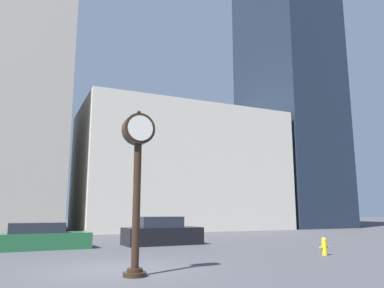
{
  "coord_description": "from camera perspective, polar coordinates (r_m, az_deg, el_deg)",
  "views": [
    {
      "loc": [
        -2.76,
        -11.48,
        1.72
      ],
      "look_at": [
        7.38,
        10.8,
        6.16
      ],
      "focal_mm": 35.0,
      "sensor_mm": 36.0,
      "label": 1
    }
  ],
  "objects": [
    {
      "name": "building_glass_modern",
      "position": [
        48.49,
        14.18,
        9.05
      ],
      "size": [
        8.0,
        12.0,
        35.01
      ],
      "color": "#1E2838",
      "rests_on": "ground_plane"
    },
    {
      "name": "building_tall_tower",
      "position": [
        38.73,
        -26.71,
        14.23
      ],
      "size": [
        11.1,
        12.0,
        34.14
      ],
      "color": "#ADA393",
      "rests_on": "ground_plane"
    },
    {
      "name": "car_green",
      "position": [
        19.36,
        -22.2,
        -13.1
      ],
      "size": [
        4.48,
        1.95,
        1.22
      ],
      "rotation": [
        0.0,
        0.0,
        0.03
      ],
      "color": "#236038",
      "rests_on": "ground_plane"
    },
    {
      "name": "fire_hydrant_near",
      "position": [
        16.44,
        19.51,
        -14.46
      ],
      "size": [
        0.47,
        0.21,
        0.7
      ],
      "color": "yellow",
      "rests_on": "ground_plane"
    },
    {
      "name": "building_storefront_row",
      "position": [
        38.59,
        -2.11,
        -4.12
      ],
      "size": [
        19.87,
        12.0,
        11.71
      ],
      "color": "beige",
      "rests_on": "ground_plane"
    },
    {
      "name": "street_clock",
      "position": [
        10.73,
        -8.31,
        -3.36
      ],
      "size": [
        0.89,
        0.64,
        4.63
      ],
      "color": "black",
      "rests_on": "ground_plane"
    },
    {
      "name": "ground_plane",
      "position": [
        11.93,
        -11.43,
        -18.38
      ],
      "size": [
        200.0,
        200.0,
        0.0
      ],
      "primitive_type": "plane",
      "color": "#424247"
    },
    {
      "name": "car_black",
      "position": [
        20.48,
        -4.66,
        -13.32
      ],
      "size": [
        4.12,
        1.91,
        1.46
      ],
      "rotation": [
        0.0,
        0.0,
        0.03
      ],
      "color": "black",
      "rests_on": "ground_plane"
    }
  ]
}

